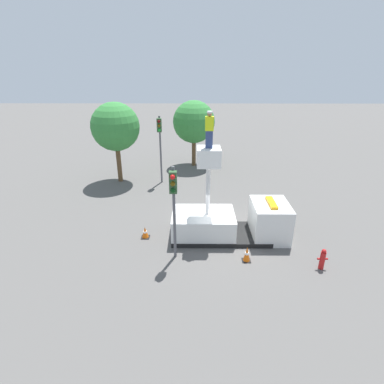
# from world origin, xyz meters

# --- Properties ---
(ground_plane) EXTENTS (120.00, 120.00, 0.00)m
(ground_plane) POSITION_xyz_m (0.00, 0.00, 0.00)
(ground_plane) COLOR #565451
(bucket_truck) EXTENTS (6.23, 2.42, 4.98)m
(bucket_truck) POSITION_xyz_m (0.50, 0.00, 0.94)
(bucket_truck) COLOR black
(bucket_truck) RESTS_ON ground
(worker) EXTENTS (0.40, 0.26, 1.75)m
(worker) POSITION_xyz_m (-0.73, 0.00, 5.86)
(worker) COLOR navy
(worker) RESTS_ON bucket_truck
(traffic_light_pole) EXTENTS (0.34, 0.57, 4.65)m
(traffic_light_pole) POSITION_xyz_m (-2.37, -2.06, 3.30)
(traffic_light_pole) COLOR #515156
(traffic_light_pole) RESTS_ON ground
(traffic_light_across) EXTENTS (0.34, 0.57, 5.23)m
(traffic_light_across) POSITION_xyz_m (-4.04, 8.03, 3.70)
(traffic_light_across) COLOR #515156
(traffic_light_across) RESTS_ON ground
(fire_hydrant) EXTENTS (0.48, 0.24, 1.05)m
(fire_hydrant) POSITION_xyz_m (4.45, -2.82, 0.51)
(fire_hydrant) COLOR red
(fire_hydrant) RESTS_ON ground
(traffic_cone_rear) EXTENTS (0.46, 0.46, 0.63)m
(traffic_cone_rear) POSITION_xyz_m (-4.11, -0.19, 0.30)
(traffic_cone_rear) COLOR black
(traffic_cone_rear) RESTS_ON ground
(traffic_cone_curbside) EXTENTS (0.41, 0.41, 0.77)m
(traffic_cone_curbside) POSITION_xyz_m (1.08, -2.27, 0.37)
(traffic_cone_curbside) COLOR black
(traffic_cone_curbside) RESTS_ON ground
(tree_left_bg) EXTENTS (3.66, 3.66, 6.20)m
(tree_left_bg) POSITION_xyz_m (-7.41, 8.41, 4.35)
(tree_left_bg) COLOR brown
(tree_left_bg) RESTS_ON ground
(tree_right_bg) EXTENTS (3.72, 3.72, 5.88)m
(tree_right_bg) POSITION_xyz_m (-1.49, 12.52, 4.00)
(tree_right_bg) COLOR brown
(tree_right_bg) RESTS_ON ground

